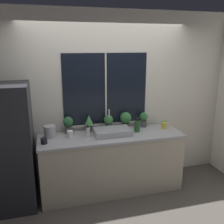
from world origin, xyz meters
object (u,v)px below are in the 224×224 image
at_px(potted_plant_center, 108,121).
at_px(mug_black, 44,141).
at_px(potted_plant_left, 89,122).
at_px(bottle_tall, 137,126).
at_px(mug_white, 70,134).
at_px(potted_plant_far_right, 144,119).
at_px(kettle, 50,131).
at_px(refrigerator, 7,148).
at_px(mug_green, 164,123).
at_px(mug_yellow, 164,126).
at_px(sink, 112,132).
at_px(potted_plant_far_left, 68,124).
at_px(soap_bottle, 88,132).
at_px(potted_plant_right, 126,119).

xyz_separation_m(potted_plant_center, mug_black, (-0.98, -0.33, -0.10)).
relative_size(potted_plant_left, potted_plant_center, 1.09).
xyz_separation_m(bottle_tall, mug_white, (-1.01, 0.01, -0.04)).
xyz_separation_m(potted_plant_far_right, kettle, (-1.48, -0.09, -0.04)).
distance_m(refrigerator, mug_green, 2.40).
distance_m(mug_yellow, mug_green, 0.14).
distance_m(potted_plant_left, mug_green, 1.24).
xyz_separation_m(refrigerator, mug_green, (2.39, 0.18, 0.08)).
relative_size(mug_white, kettle, 0.55).
bearing_deg(refrigerator, kettle, 14.09).
xyz_separation_m(sink, mug_black, (-0.98, -0.10, -0.01)).
height_order(potted_plant_far_left, mug_black, potted_plant_far_left).
height_order(refrigerator, mug_white, refrigerator).
height_order(soap_bottle, bottle_tall, bottle_tall).
xyz_separation_m(sink, potted_plant_left, (-0.31, 0.23, 0.11)).
height_order(potted_plant_far_right, mug_black, potted_plant_far_right).
distance_m(potted_plant_center, potted_plant_right, 0.28).
xyz_separation_m(potted_plant_far_right, mug_white, (-1.20, -0.19, -0.08)).
bearing_deg(potted_plant_right, kettle, -175.58).
distance_m(potted_plant_far_right, soap_bottle, 0.97).
xyz_separation_m(soap_bottle, mug_yellow, (1.23, 0.04, -0.02)).
xyz_separation_m(sink, potted_plant_far_left, (-0.62, 0.23, 0.11)).
bearing_deg(refrigerator, sink, 0.20).
bearing_deg(soap_bottle, mug_black, -169.20).
xyz_separation_m(refrigerator, potted_plant_far_left, (0.84, 0.23, 0.20)).
relative_size(potted_plant_center, mug_yellow, 2.32).
height_order(potted_plant_right, mug_black, potted_plant_right).
bearing_deg(potted_plant_right, mug_white, -168.06).
bearing_deg(potted_plant_far_left, mug_black, -137.31).
distance_m(sink, mug_green, 0.95).
bearing_deg(kettle, potted_plant_far_right, 3.52).
height_order(potted_plant_center, mug_white, potted_plant_center).
bearing_deg(potted_plant_center, potted_plant_far_right, -0.00).
relative_size(potted_plant_right, kettle, 1.39).
height_order(sink, potted_plant_far_right, sink).
bearing_deg(mug_white, potted_plant_left, 31.62).
xyz_separation_m(mug_white, mug_green, (1.55, 0.14, -0.01)).
relative_size(sink, potted_plant_left, 2.07).
xyz_separation_m(sink, potted_plant_right, (0.28, 0.23, 0.10)).
height_order(potted_plant_center, mug_black, potted_plant_center).
distance_m(bottle_tall, mug_yellow, 0.47).
distance_m(potted_plant_right, mug_green, 0.66).
relative_size(potted_plant_far_left, bottle_tall, 1.14).
relative_size(sink, potted_plant_center, 2.26).
height_order(bottle_tall, mug_green, bottle_tall).
bearing_deg(mug_black, kettle, 70.70).
relative_size(refrigerator, mug_yellow, 16.71).
height_order(sink, potted_plant_left, sink).
relative_size(potted_plant_far_right, mug_green, 2.88).
bearing_deg(kettle, mug_green, 1.32).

